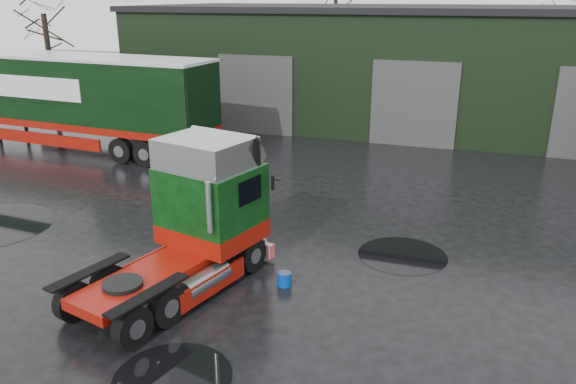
% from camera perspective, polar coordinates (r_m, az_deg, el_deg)
% --- Properties ---
extents(ground, '(100.00, 100.00, 0.00)m').
position_cam_1_polar(ground, '(15.27, -1.98, -7.31)').
color(ground, black).
extents(warehouse, '(32.40, 12.40, 6.30)m').
position_cam_1_polar(warehouse, '(33.06, 14.10, 12.40)').
color(warehouse, black).
rests_on(warehouse, ground).
extents(hero_tractor, '(3.82, 6.24, 3.61)m').
position_cam_1_polar(hero_tractor, '(13.39, -12.30, -3.25)').
color(hero_tractor, black).
rests_on(hero_tractor, ground).
extents(trailer_left, '(14.22, 3.82, 4.37)m').
position_cam_1_polar(trailer_left, '(27.86, -20.92, 8.48)').
color(trailer_left, silver).
rests_on(trailer_left, ground).
extents(wash_bucket, '(0.45, 0.45, 0.34)m').
position_cam_1_polar(wash_bucket, '(14.14, -0.37, -8.82)').
color(wash_bucket, '#07389E').
rests_on(wash_bucket, ground).
extents(tree_left, '(4.40, 4.40, 8.50)m').
position_cam_1_polar(tree_left, '(33.14, -23.20, 13.38)').
color(tree_left, black).
rests_on(tree_left, ground).
extents(tree_back_a, '(4.40, 4.40, 9.50)m').
position_cam_1_polar(tree_back_a, '(44.14, 4.81, 16.59)').
color(tree_back_a, black).
rests_on(tree_back_a, ground).
extents(tree_back_b, '(4.40, 4.40, 7.50)m').
position_cam_1_polar(tree_back_b, '(43.13, 26.43, 13.32)').
color(tree_back_b, black).
rests_on(tree_back_b, ground).
extents(puddle_0, '(2.28, 2.28, 0.01)m').
position_cam_1_polar(puddle_0, '(11.41, -11.65, -18.00)').
color(puddle_0, black).
rests_on(puddle_0, ground).
extents(puddle_1, '(2.48, 2.48, 0.01)m').
position_cam_1_polar(puddle_1, '(16.05, 11.54, -6.30)').
color(puddle_1, black).
rests_on(puddle_1, ground).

